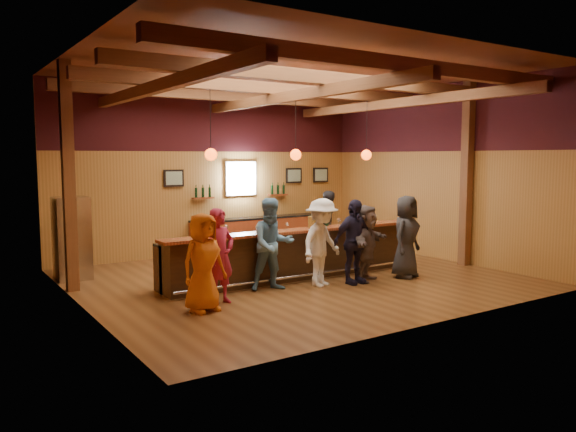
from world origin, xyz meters
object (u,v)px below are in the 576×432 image
Objects in this scene: customer_white at (322,243)px; customer_navy at (354,242)px; stainless_fridge at (72,238)px; customer_denim at (273,244)px; customer_orange at (203,262)px; customer_dark at (406,237)px; bar_counter at (292,254)px; bartender at (326,226)px; back_bar_cabinet at (257,234)px; ice_bucket at (313,222)px; customer_redvest at (220,256)px; bottle_a at (321,220)px; customer_brown at (366,243)px.

customer_navy is at bearing -34.38° from customer_white.
stainless_fridge is 4.50m from customer_denim.
customer_white is (2.83, 0.40, 0.05)m from customer_orange.
customer_orange is 0.94× the size of customer_dark.
bar_counter is 2.13m from bartender.
back_bar_cabinet is 6.44m from customer_orange.
ice_bucket is at bearing 22.38° from bartender.
customer_denim reaches higher than customer_orange.
bartender reaches higher than customer_redvest.
customer_navy reaches higher than bottle_a.
ice_bucket is at bearing 10.13° from customer_orange.
customer_navy is at bearing 156.24° from customer_brown.
customer_redvest reaches higher than back_bar_cabinet.
customer_redvest is 2.38m from customer_white.
customer_orange is at bearing -159.69° from bottle_a.
stainless_fridge is 1.00× the size of bartender.
stainless_fridge is 1.03× the size of customer_redvest.
customer_dark is (0.90, -4.96, 0.43)m from back_bar_cabinet.
customer_denim reaches higher than bar_counter.
bartender is 2.02m from ice_bucket.
customer_orange is 0.92× the size of customer_denim.
customer_brown is at bearing -34.96° from stainless_fridge.
bar_counter is 3.19m from customer_orange.
bar_counter reaches higher than back_bar_cabinet.
customer_orange is 1.93m from customer_denim.
stainless_fridge is 5.42m from customer_white.
ice_bucket is (0.34, 0.78, 0.33)m from customer_white.
bar_counter is at bearing 50.15° from customer_denim.
customer_navy is 0.39m from customer_brown.
customer_dark is (2.07, -0.32, 0.00)m from customer_white.
bartender is (0.68, 2.30, 0.08)m from customer_brown.
back_bar_cabinet is (1.18, 3.57, -0.05)m from bar_counter.
customer_denim is 1.49m from ice_bucket.
customer_dark is 7.25× the size of ice_bucket.
customer_orange is at bearing 160.50° from customer_dark.
customer_white is 0.91m from ice_bucket.
ice_bucket is (-0.74, 0.91, 0.41)m from customer_brown.
customer_redvest is at bearing 156.84° from customer_dark.
customer_navy is at bearing 153.41° from customer_dark.
customer_white reaches higher than back_bar_cabinet.
customer_redvest is 6.95× the size of ice_bucket.
customer_redvest is at bearing 149.64° from customer_brown.
bottle_a is (-0.07, 1.05, 0.36)m from customer_navy.
customer_redvest is 3.07m from customer_navy.
customer_redvest is at bearing -153.51° from bar_counter.
customer_brown is (0.39, 0.04, -0.07)m from customer_navy.
ice_bucket is at bearing 99.29° from customer_brown.
customer_denim is 1.04× the size of customer_navy.
stainless_fridge is (-4.12, 2.45, 0.38)m from bar_counter.
back_bar_cabinet is 4.78m from customer_brown.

